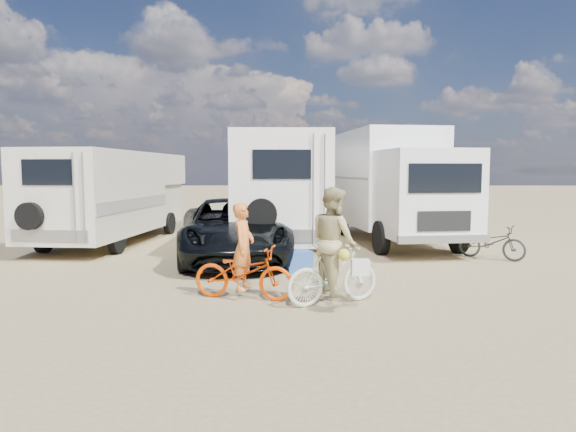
{
  "coord_description": "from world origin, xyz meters",
  "views": [
    {
      "loc": [
        0.27,
        -9.38,
        2.31
      ],
      "look_at": [
        0.24,
        1.98,
        1.3
      ],
      "focal_mm": 31.78,
      "sensor_mm": 36.0,
      "label": 1
    }
  ],
  "objects_px": {
    "cooler": "(298,261)",
    "crate": "(314,258)",
    "box_truck": "(394,186)",
    "bike_parked": "(492,242)",
    "rv_main": "(280,191)",
    "rv_left": "(114,198)",
    "rider_woman": "(334,251)",
    "dark_suv": "(232,229)",
    "bike_woman": "(333,274)",
    "rider_man": "(243,256)",
    "bike_man": "(244,272)"
  },
  "relations": [
    {
      "from": "box_truck",
      "to": "cooler",
      "type": "relative_size",
      "value": 12.47
    },
    {
      "from": "dark_suv",
      "to": "rv_main",
      "type": "bearing_deg",
      "value": 58.56
    },
    {
      "from": "rv_left",
      "to": "crate",
      "type": "bearing_deg",
      "value": -26.47
    },
    {
      "from": "rv_main",
      "to": "bike_woman",
      "type": "xyz_separation_m",
      "value": [
        1.05,
        -7.5,
        -1.14
      ]
    },
    {
      "from": "dark_suv",
      "to": "crate",
      "type": "relative_size",
      "value": 14.03
    },
    {
      "from": "rv_left",
      "to": "box_truck",
      "type": "relative_size",
      "value": 1.01
    },
    {
      "from": "crate",
      "to": "rider_man",
      "type": "bearing_deg",
      "value": -112.56
    },
    {
      "from": "bike_parked",
      "to": "cooler",
      "type": "height_order",
      "value": "bike_parked"
    },
    {
      "from": "rv_left",
      "to": "bike_man",
      "type": "height_order",
      "value": "rv_left"
    },
    {
      "from": "bike_man",
      "to": "bike_parked",
      "type": "xyz_separation_m",
      "value": [
        6.12,
        4.19,
        -0.03
      ]
    },
    {
      "from": "bike_parked",
      "to": "bike_woman",
      "type": "bearing_deg",
      "value": 174.33
    },
    {
      "from": "bike_man",
      "to": "bike_parked",
      "type": "relative_size",
      "value": 1.07
    },
    {
      "from": "rv_main",
      "to": "rider_woman",
      "type": "xyz_separation_m",
      "value": [
        1.05,
        -7.5,
        -0.74
      ]
    },
    {
      "from": "box_truck",
      "to": "rider_man",
      "type": "distance_m",
      "value": 8.42
    },
    {
      "from": "rv_main",
      "to": "rider_woman",
      "type": "height_order",
      "value": "rv_main"
    },
    {
      "from": "box_truck",
      "to": "cooler",
      "type": "distance_m",
      "value": 5.88
    },
    {
      "from": "box_truck",
      "to": "dark_suv",
      "type": "distance_m",
      "value": 5.84
    },
    {
      "from": "bike_man",
      "to": "rider_man",
      "type": "bearing_deg",
      "value": 0.0
    },
    {
      "from": "bike_woman",
      "to": "rider_man",
      "type": "xyz_separation_m",
      "value": [
        -1.59,
        0.36,
        0.25
      ]
    },
    {
      "from": "bike_woman",
      "to": "cooler",
      "type": "height_order",
      "value": "bike_woman"
    },
    {
      "from": "box_truck",
      "to": "dark_suv",
      "type": "relative_size",
      "value": 1.31
    },
    {
      "from": "dark_suv",
      "to": "rider_man",
      "type": "bearing_deg",
      "value": -90.11
    },
    {
      "from": "bike_woman",
      "to": "rider_man",
      "type": "distance_m",
      "value": 1.65
    },
    {
      "from": "cooler",
      "to": "crate",
      "type": "distance_m",
      "value": 1.0
    },
    {
      "from": "rv_left",
      "to": "bike_woman",
      "type": "relative_size",
      "value": 4.23
    },
    {
      "from": "box_truck",
      "to": "rider_woman",
      "type": "distance_m",
      "value": 8.07
    },
    {
      "from": "box_truck",
      "to": "bike_man",
      "type": "distance_m",
      "value": 8.46
    },
    {
      "from": "box_truck",
      "to": "rv_main",
      "type": "bearing_deg",
      "value": 173.69
    },
    {
      "from": "rv_main",
      "to": "rv_left",
      "type": "relative_size",
      "value": 1.09
    },
    {
      "from": "box_truck",
      "to": "bike_parked",
      "type": "distance_m",
      "value": 3.87
    },
    {
      "from": "rv_main",
      "to": "rider_man",
      "type": "distance_m",
      "value": 7.22
    },
    {
      "from": "rider_man",
      "to": "crate",
      "type": "xyz_separation_m",
      "value": [
        1.43,
        3.43,
        -0.62
      ]
    },
    {
      "from": "rider_woman",
      "to": "crate",
      "type": "xyz_separation_m",
      "value": [
        -0.16,
        3.79,
        -0.77
      ]
    },
    {
      "from": "box_truck",
      "to": "bike_woman",
      "type": "relative_size",
      "value": 4.21
    },
    {
      "from": "box_truck",
      "to": "bike_man",
      "type": "height_order",
      "value": "box_truck"
    },
    {
      "from": "dark_suv",
      "to": "rider_woman",
      "type": "distance_m",
      "value": 5.03
    },
    {
      "from": "bike_woman",
      "to": "rv_main",
      "type": "bearing_deg",
      "value": -16.73
    },
    {
      "from": "rider_woman",
      "to": "bike_woman",
      "type": "bearing_deg",
      "value": -0.0
    },
    {
      "from": "rv_main",
      "to": "box_truck",
      "type": "height_order",
      "value": "box_truck"
    },
    {
      "from": "rv_left",
      "to": "rider_woman",
      "type": "height_order",
      "value": "rv_left"
    },
    {
      "from": "bike_woman",
      "to": "dark_suv",
      "type": "bearing_deg",
      "value": 2.08
    },
    {
      "from": "rv_left",
      "to": "rider_man",
      "type": "distance_m",
      "value": 8.79
    },
    {
      "from": "box_truck",
      "to": "bike_parked",
      "type": "relative_size",
      "value": 4.3
    },
    {
      "from": "rider_man",
      "to": "cooler",
      "type": "distance_m",
      "value": 2.78
    },
    {
      "from": "dark_suv",
      "to": "bike_woman",
      "type": "xyz_separation_m",
      "value": [
        2.27,
        -4.49,
        -0.26
      ]
    },
    {
      "from": "dark_suv",
      "to": "cooler",
      "type": "relative_size",
      "value": 9.54
    },
    {
      "from": "bike_woman",
      "to": "rider_woman",
      "type": "height_order",
      "value": "rider_woman"
    },
    {
      "from": "rv_left",
      "to": "bike_parked",
      "type": "xyz_separation_m",
      "value": [
        10.96,
        -3.12,
        -1.0
      ]
    },
    {
      "from": "box_truck",
      "to": "crate",
      "type": "height_order",
      "value": "box_truck"
    },
    {
      "from": "rider_man",
      "to": "bike_parked",
      "type": "relative_size",
      "value": 0.9
    }
  ]
}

